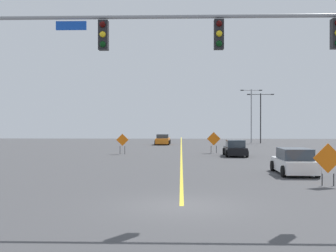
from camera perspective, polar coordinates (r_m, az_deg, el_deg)
The scene contains 11 objects.
ground at distance 15.18m, azimuth 1.87°, elevation -10.83°, with size 128.67×128.67×0.00m, color #444447.
road_centre_stripe at distance 50.72m, azimuth 1.82°, elevation -2.93°, with size 0.16×71.48×0.01m.
traffic_signal_assembly at distance 15.51m, azimuth 15.14°, elevation 10.25°, with size 16.51×0.44×7.26m.
street_lamp_far_right at distance 62.68m, azimuth 12.47°, elevation 1.72°, with size 3.90×0.24×7.29m.
street_lamp_far_left at distance 62.47m, azimuth 11.25°, elevation 1.96°, with size 3.13×0.24×7.90m.
construction_sign_right_lane at distance 21.13m, azimuth 20.90°, elevation -4.29°, with size 1.41×0.09×2.01m.
construction_sign_median_near at distance 40.16m, azimuth -6.21°, elevation -2.05°, with size 1.17×0.10×1.94m.
construction_sign_left_shoulder at distance 41.47m, azimuth 6.23°, elevation -1.86°, with size 1.33×0.11×2.08m.
car_orange_approaching at distance 57.79m, azimuth -0.71°, elevation -1.86°, with size 2.07×4.63×1.42m.
car_black_far at distance 37.93m, azimuth 9.11°, elevation -3.07°, with size 1.97×3.94×1.45m.
car_white_near at distance 25.37m, azimuth 16.75°, elevation -4.70°, with size 2.11×4.27×1.50m.
Camera 1 is at (-0.02, -14.89, 2.96)m, focal length 44.87 mm.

